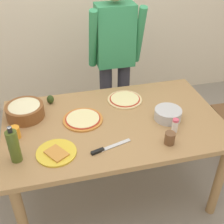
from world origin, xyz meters
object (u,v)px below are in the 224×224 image
at_px(olive_oil_bottle, 14,146).
at_px(cup_orange, 15,132).
at_px(pizza_cooked_on_tray, 83,119).
at_px(person_cook, 115,55).
at_px(avocado, 50,99).
at_px(plate_with_slice, 56,153).
at_px(mixing_bowl_steel, 168,114).
at_px(pizza_raw_on_board, 125,99).
at_px(salt_shaker, 175,126).
at_px(popcorn_bowl, 25,110).
at_px(dining_table, 114,131).
at_px(cup_small_brown, 170,138).
at_px(chef_knife, 106,148).

distance_m(olive_oil_bottle, cup_orange, 0.24).
bearing_deg(pizza_cooked_on_tray, cup_orange, -169.65).
bearing_deg(cup_orange, person_cook, 40.75).
bearing_deg(avocado, person_cook, 31.80).
distance_m(plate_with_slice, mixing_bowl_steel, 0.86).
xyz_separation_m(pizza_raw_on_board, plate_with_slice, (-0.60, -0.51, -0.00)).
distance_m(person_cook, salt_shaker, 1.00).
relative_size(popcorn_bowl, cup_orange, 3.29).
height_order(plate_with_slice, cup_orange, cup_orange).
bearing_deg(salt_shaker, olive_oil_bottle, -178.63).
bearing_deg(person_cook, salt_shaker, -79.56).
bearing_deg(avocado, salt_shaker, -35.51).
distance_m(dining_table, plate_with_slice, 0.51).
relative_size(person_cook, olive_oil_bottle, 6.33).
height_order(pizza_cooked_on_tray, cup_small_brown, cup_small_brown).
bearing_deg(person_cook, cup_small_brown, -84.89).
distance_m(pizza_cooked_on_tray, cup_orange, 0.49).
bearing_deg(pizza_cooked_on_tray, chef_knife, -74.75).
bearing_deg(pizza_raw_on_board, popcorn_bowl, -176.88).
height_order(plate_with_slice, popcorn_bowl, popcorn_bowl).
distance_m(popcorn_bowl, cup_small_brown, 1.07).
bearing_deg(person_cook, cup_orange, -139.25).
height_order(pizza_raw_on_board, popcorn_bowl, popcorn_bowl).
relative_size(pizza_raw_on_board, olive_oil_bottle, 1.10).
bearing_deg(salt_shaker, cup_orange, 169.42).
distance_m(popcorn_bowl, avocado, 0.25).
distance_m(pizza_raw_on_board, chef_knife, 0.61).
relative_size(popcorn_bowl, cup_small_brown, 3.29).
bearing_deg(pizza_cooked_on_tray, mixing_bowl_steel, -12.17).
height_order(pizza_raw_on_board, plate_with_slice, plate_with_slice).
xyz_separation_m(person_cook, cup_orange, (-0.90, -0.77, -0.14)).
distance_m(person_cook, olive_oil_bottle, 1.34).
xyz_separation_m(plate_with_slice, cup_orange, (-0.25, 0.23, 0.03)).
bearing_deg(dining_table, plate_with_slice, -150.58).
relative_size(olive_oil_bottle, salt_shaker, 2.42).
bearing_deg(avocado, pizza_cooked_on_tray, -53.84).
bearing_deg(cup_small_brown, pizza_cooked_on_tray, 142.67).
relative_size(pizza_cooked_on_tray, cup_orange, 3.48).
xyz_separation_m(salt_shaker, avocado, (-0.82, 0.58, -0.02)).
height_order(salt_shaker, avocado, salt_shaker).
distance_m(plate_with_slice, olive_oil_bottle, 0.27).
bearing_deg(dining_table, cup_orange, -178.54).
distance_m(mixing_bowl_steel, chef_knife, 0.56).
xyz_separation_m(mixing_bowl_steel, avocado, (-0.83, 0.43, -0.01)).
height_order(pizza_cooked_on_tray, mixing_bowl_steel, mixing_bowl_steel).
bearing_deg(salt_shaker, dining_table, 150.28).
relative_size(mixing_bowl_steel, avocado, 2.86).
height_order(olive_oil_bottle, cup_small_brown, olive_oil_bottle).
distance_m(cup_small_brown, chef_knife, 0.43).
xyz_separation_m(olive_oil_bottle, cup_small_brown, (0.98, -0.08, -0.07)).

